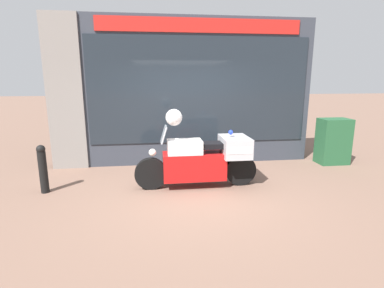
{
  "coord_description": "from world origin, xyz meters",
  "views": [
    {
      "loc": [
        -0.75,
        -5.3,
        2.11
      ],
      "look_at": [
        0.02,
        0.7,
        0.75
      ],
      "focal_mm": 28.0,
      "sensor_mm": 36.0,
      "label": 1
    }
  ],
  "objects_px": {
    "paramedic_motorcycle": "(205,158)",
    "street_bollard": "(43,168)",
    "utility_cabinet": "(333,141)",
    "white_helmet": "(174,117)"
  },
  "relations": [
    {
      "from": "utility_cabinet",
      "to": "street_bollard",
      "type": "relative_size",
      "value": 1.23
    },
    {
      "from": "utility_cabinet",
      "to": "white_helmet",
      "type": "xyz_separation_m",
      "value": [
        -4.0,
        -1.19,
        0.82
      ]
    },
    {
      "from": "utility_cabinet",
      "to": "white_helmet",
      "type": "relative_size",
      "value": 3.61
    },
    {
      "from": "utility_cabinet",
      "to": "street_bollard",
      "type": "bearing_deg",
      "value": -170.05
    },
    {
      "from": "utility_cabinet",
      "to": "street_bollard",
      "type": "distance_m",
      "value": 6.51
    },
    {
      "from": "paramedic_motorcycle",
      "to": "utility_cabinet",
      "type": "bearing_deg",
      "value": -161.02
    },
    {
      "from": "white_helmet",
      "to": "street_bollard",
      "type": "distance_m",
      "value": 2.58
    },
    {
      "from": "utility_cabinet",
      "to": "white_helmet",
      "type": "bearing_deg",
      "value": -163.4
    },
    {
      "from": "paramedic_motorcycle",
      "to": "street_bollard",
      "type": "height_order",
      "value": "paramedic_motorcycle"
    },
    {
      "from": "paramedic_motorcycle",
      "to": "utility_cabinet",
      "type": "height_order",
      "value": "paramedic_motorcycle"
    }
  ]
}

